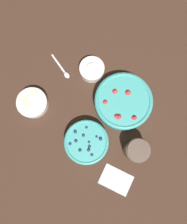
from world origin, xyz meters
TOP-DOWN VIEW (x-y plane):
  - ground_plane at (0.00, 0.00)m, footprint 4.00×4.00m
  - bowl_strawberries at (0.11, 0.11)m, footprint 0.24×0.24m
  - bowl_blueberries at (0.03, -0.11)m, footprint 0.18×0.18m
  - bowl_bananas at (-0.25, -0.04)m, footprint 0.13×0.13m
  - bowl_cream at (-0.08, 0.20)m, footprint 0.11×0.11m
  - jar_chocolate at (0.23, -0.05)m, footprint 0.10×0.10m
  - napkin at (0.21, -0.20)m, footprint 0.13×0.10m
  - spoon at (-0.20, 0.15)m, footprint 0.13×0.08m

SIDE VIEW (x-z plane):
  - ground_plane at x=0.00m, z-range 0.00..0.00m
  - napkin at x=0.21m, z-range 0.00..0.01m
  - spoon at x=-0.20m, z-range 0.00..0.01m
  - bowl_bananas at x=-0.25m, z-range 0.00..0.05m
  - bowl_cream at x=-0.08m, z-range 0.00..0.05m
  - bowl_blueberries at x=0.03m, z-range 0.00..0.06m
  - bowl_strawberries at x=0.11m, z-range 0.00..0.08m
  - jar_chocolate at x=0.23m, z-range 0.00..0.10m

